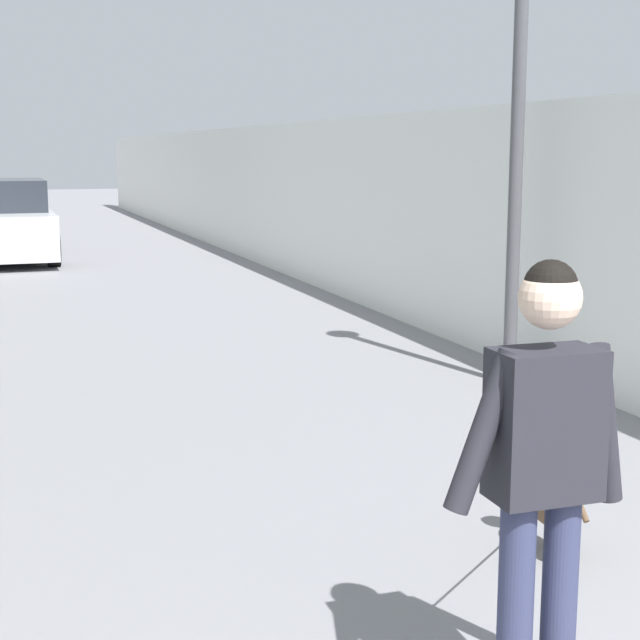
{
  "coord_description": "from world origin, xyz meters",
  "views": [
    {
      "loc": [
        -0.56,
        2.13,
        2.08
      ],
      "look_at": [
        5.28,
        0.09,
        1.0
      ],
      "focal_mm": 54.5,
      "sensor_mm": 36.0,
      "label": 1
    }
  ],
  "objects_px": {
    "dog": "(550,503)",
    "car_near": "(5,223)",
    "person_skateboarder": "(544,451)",
    "lamp_post": "(519,78)"
  },
  "relations": [
    {
      "from": "dog",
      "to": "car_near",
      "type": "height_order",
      "value": "car_near"
    },
    {
      "from": "person_skateboarder",
      "to": "dog",
      "type": "bearing_deg",
      "value": -34.29
    },
    {
      "from": "person_skateboarder",
      "to": "dog",
      "type": "height_order",
      "value": "person_skateboarder"
    },
    {
      "from": "lamp_post",
      "to": "car_near",
      "type": "xyz_separation_m",
      "value": [
        11.97,
        4.01,
        -1.98
      ]
    },
    {
      "from": "person_skateboarder",
      "to": "dog",
      "type": "distance_m",
      "value": 1.76
    },
    {
      "from": "dog",
      "to": "car_near",
      "type": "xyz_separation_m",
      "value": [
        15.34,
        2.3,
        0.44
      ]
    },
    {
      "from": "car_near",
      "to": "dog",
      "type": "bearing_deg",
      "value": -171.48
    },
    {
      "from": "lamp_post",
      "to": "car_near",
      "type": "relative_size",
      "value": 0.91
    },
    {
      "from": "dog",
      "to": "car_near",
      "type": "bearing_deg",
      "value": 8.52
    },
    {
      "from": "lamp_post",
      "to": "person_skateboarder",
      "type": "relative_size",
      "value": 2.38
    }
  ]
}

